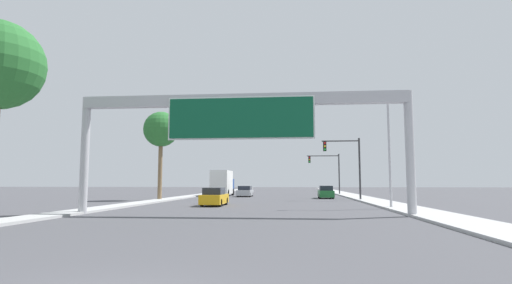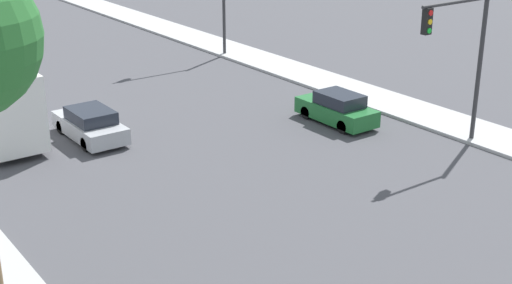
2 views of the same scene
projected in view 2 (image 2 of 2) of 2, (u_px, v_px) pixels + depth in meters
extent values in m
cube|color=#ACACAC|center=(221.00, 47.00, 49.32)|extent=(3.00, 120.00, 0.15)
cube|color=#1E662D|center=(336.00, 112.00, 34.34)|extent=(1.73, 4.24, 0.78)
cube|color=#1E232D|center=(340.00, 99.00, 33.94)|extent=(1.53, 2.21, 0.58)
cylinder|color=black|center=(306.00, 112.00, 35.00)|extent=(0.22, 0.64, 0.64)
cylinder|color=black|center=(329.00, 107.00, 35.84)|extent=(0.22, 0.64, 0.64)
cylinder|color=black|center=(343.00, 127.00, 33.01)|extent=(0.22, 0.64, 0.64)
cylinder|color=black|center=(366.00, 121.00, 33.85)|extent=(0.22, 0.64, 0.64)
cube|color=#A5A8AD|center=(90.00, 127.00, 32.31)|extent=(1.87, 4.49, 0.72)
cube|color=#1E232D|center=(91.00, 115.00, 31.91)|extent=(1.64, 2.33, 0.55)
cylinder|color=black|center=(61.00, 127.00, 32.98)|extent=(0.22, 0.64, 0.64)
cylinder|color=black|center=(94.00, 120.00, 33.89)|extent=(0.22, 0.64, 0.64)
cylinder|color=black|center=(86.00, 144.00, 30.88)|extent=(0.22, 0.64, 0.64)
cylinder|color=black|center=(120.00, 137.00, 31.79)|extent=(0.22, 0.64, 0.64)
cylinder|color=black|center=(2.00, 111.00, 34.57)|extent=(0.28, 1.00, 1.00)
cylinder|color=black|center=(37.00, 139.00, 30.99)|extent=(0.28, 1.00, 1.00)
cylinder|color=#2D2D30|center=(479.00, 68.00, 31.00)|extent=(0.20, 0.20, 6.74)
cylinder|color=#2D2D30|center=(456.00, 2.00, 28.81)|extent=(4.02, 0.14, 0.14)
cube|color=black|center=(427.00, 21.00, 28.08)|extent=(0.35, 0.28, 1.05)
cylinder|color=red|center=(431.00, 13.00, 27.83)|extent=(0.22, 0.04, 0.22)
cylinder|color=yellow|center=(430.00, 22.00, 27.96)|extent=(0.22, 0.04, 0.22)
cylinder|color=green|center=(429.00, 31.00, 28.08)|extent=(0.22, 0.04, 0.22)
cylinder|color=#2D2D30|center=(224.00, 7.00, 46.15)|extent=(0.20, 0.20, 6.42)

